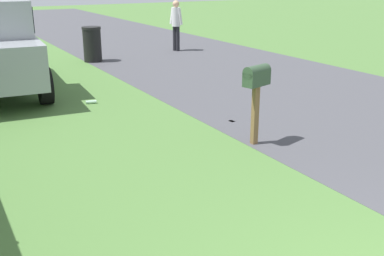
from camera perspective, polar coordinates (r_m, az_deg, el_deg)
road_asphalt at (r=10.47m, az=16.26°, el=3.16°), size 60.00×6.21×0.01m
mailbox at (r=7.33m, az=7.88°, el=5.58°), size 0.32×0.50×1.28m
trash_bin at (r=14.95m, az=-12.08°, el=9.97°), size 0.58×0.58×1.07m
pedestrian at (r=16.69m, az=-1.96°, el=12.81°), size 0.47×0.30×1.73m
litter_bottle_midfield_b at (r=10.10m, az=-12.21°, el=3.12°), size 0.13×0.23×0.07m
litter_wrapper_by_mailbox at (r=8.72m, az=4.87°, el=0.84°), size 0.13×0.10×0.01m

